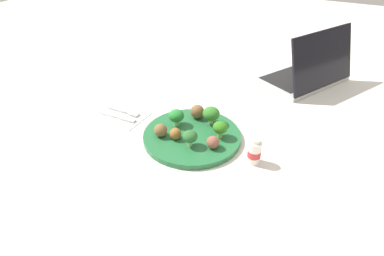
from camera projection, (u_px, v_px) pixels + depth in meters
The scene contains 15 objects.
ground_plane at pixel (192, 138), 0.93m from camera, with size 4.00×4.00×0.00m, color silver.
plate at pixel (192, 136), 0.93m from camera, with size 0.28×0.28×0.02m, color #236638.
broccoli_floret_far_rim at pixel (190, 137), 0.86m from camera, with size 0.04×0.04×0.05m.
broccoli_floret_front_right at pixel (211, 114), 0.95m from camera, with size 0.05×0.05×0.05m.
broccoli_floret_mid_right at pixel (176, 116), 0.94m from camera, with size 0.05×0.05×0.05m.
broccoli_floret_back_right at pixel (220, 128), 0.89m from camera, with size 0.04×0.04×0.05m.
meatball_back_right at pixel (161, 130), 0.90m from camera, with size 0.04×0.04×0.04m, color brown.
meatball_near_rim at pixel (213, 142), 0.86m from camera, with size 0.04×0.04×0.04m, color brown.
meatball_front_right at pixel (175, 134), 0.89m from camera, with size 0.03×0.03×0.03m, color brown.
meatball_far_rim at pixel (197, 112), 0.98m from camera, with size 0.04×0.04×0.04m, color brown.
napkin at pixel (119, 115), 1.03m from camera, with size 0.17×0.12×0.01m, color white.
fork at pixel (125, 111), 1.04m from camera, with size 0.12×0.02×0.01m.
knife at pixel (117, 116), 1.02m from camera, with size 0.15×0.02×0.01m.
yogurt_bottle at pixel (254, 152), 0.82m from camera, with size 0.03×0.03×0.07m.
laptop at pixel (306, 73), 1.21m from camera, with size 0.35×0.39×0.21m.
Camera 1 is at (0.34, -0.67, 0.54)m, focal length 30.15 mm.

